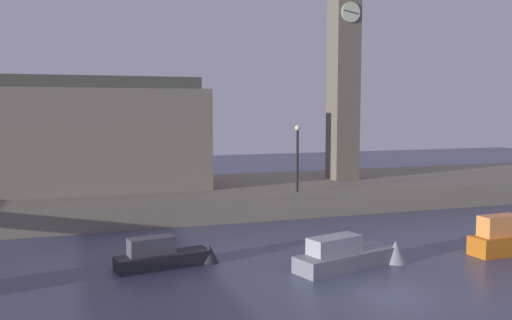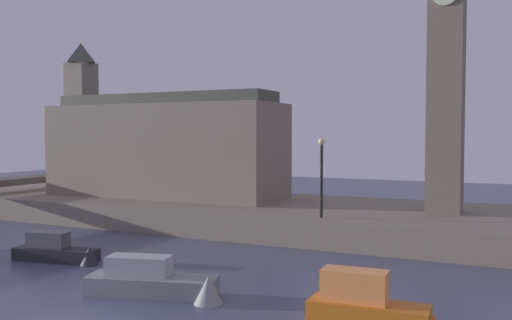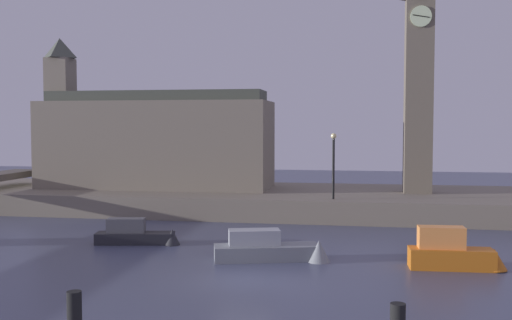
{
  "view_description": "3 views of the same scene",
  "coord_description": "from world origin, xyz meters",
  "px_view_note": "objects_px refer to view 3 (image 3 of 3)",
  "views": [
    {
      "loc": [
        -10.77,
        -17.07,
        6.9
      ],
      "look_at": [
        0.07,
        15.29,
        3.64
      ],
      "focal_mm": 38.75,
      "sensor_mm": 36.0,
      "label": 1
    },
    {
      "loc": [
        12.8,
        -13.02,
        5.99
      ],
      "look_at": [
        -2.14,
        17.72,
        4.4
      ],
      "focal_mm": 39.24,
      "sensor_mm": 36.0,
      "label": 2
    },
    {
      "loc": [
        4.6,
        -23.78,
        6.32
      ],
      "look_at": [
        -2.48,
        17.05,
        3.89
      ],
      "focal_mm": 42.31,
      "sensor_mm": 36.0,
      "label": 3
    }
  ],
  "objects_px": {
    "clock_tower": "(419,74)",
    "streetlamp": "(333,159)",
    "parliament_hall": "(151,140)",
    "boat_cruiser_grey": "(276,250)",
    "boat_patrol_orange": "(456,254)",
    "boat_barge_dark": "(141,235)"
  },
  "relations": [
    {
      "from": "streetlamp",
      "to": "boat_barge_dark",
      "type": "xyz_separation_m",
      "value": [
        -9.73,
        -9.01,
        -3.67
      ]
    },
    {
      "from": "parliament_hall",
      "to": "boat_cruiser_grey",
      "type": "relative_size",
      "value": 3.06
    },
    {
      "from": "boat_patrol_orange",
      "to": "streetlamp",
      "type": "bearing_deg",
      "value": 116.18
    },
    {
      "from": "parliament_hall",
      "to": "boat_patrol_orange",
      "type": "height_order",
      "value": "parliament_hall"
    },
    {
      "from": "boat_barge_dark",
      "to": "streetlamp",
      "type": "bearing_deg",
      "value": 42.79
    },
    {
      "from": "parliament_hall",
      "to": "boat_cruiser_grey",
      "type": "bearing_deg",
      "value": -54.2
    },
    {
      "from": "clock_tower",
      "to": "boat_patrol_orange",
      "type": "xyz_separation_m",
      "value": [
        0.17,
        -16.77,
        -9.2
      ]
    },
    {
      "from": "parliament_hall",
      "to": "streetlamp",
      "type": "height_order",
      "value": "parliament_hall"
    },
    {
      "from": "boat_patrol_orange",
      "to": "boat_barge_dark",
      "type": "bearing_deg",
      "value": 169.34
    },
    {
      "from": "streetlamp",
      "to": "boat_patrol_orange",
      "type": "relative_size",
      "value": 1.01
    },
    {
      "from": "streetlamp",
      "to": "boat_barge_dark",
      "type": "relative_size",
      "value": 0.9
    },
    {
      "from": "clock_tower",
      "to": "streetlamp",
      "type": "xyz_separation_m",
      "value": [
        -5.7,
        -4.83,
        -5.75
      ]
    },
    {
      "from": "clock_tower",
      "to": "parliament_hall",
      "type": "distance_m",
      "value": 20.45
    },
    {
      "from": "parliament_hall",
      "to": "boat_barge_dark",
      "type": "relative_size",
      "value": 3.7
    },
    {
      "from": "clock_tower",
      "to": "streetlamp",
      "type": "relative_size",
      "value": 3.81
    },
    {
      "from": "parliament_hall",
      "to": "boat_cruiser_grey",
      "type": "height_order",
      "value": "parliament_hall"
    },
    {
      "from": "streetlamp",
      "to": "boat_cruiser_grey",
      "type": "height_order",
      "value": "streetlamp"
    },
    {
      "from": "clock_tower",
      "to": "parliament_hall",
      "type": "bearing_deg",
      "value": 179.17
    },
    {
      "from": "clock_tower",
      "to": "boat_cruiser_grey",
      "type": "height_order",
      "value": "clock_tower"
    },
    {
      "from": "parliament_hall",
      "to": "boat_barge_dark",
      "type": "bearing_deg",
      "value": -72.49
    },
    {
      "from": "clock_tower",
      "to": "parliament_hall",
      "type": "height_order",
      "value": "clock_tower"
    },
    {
      "from": "boat_patrol_orange",
      "to": "boat_cruiser_grey",
      "type": "relative_size",
      "value": 0.73
    }
  ]
}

